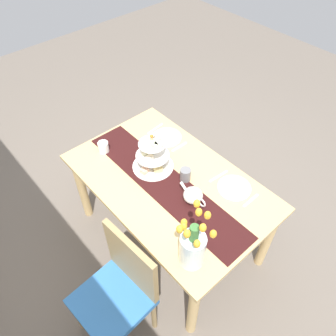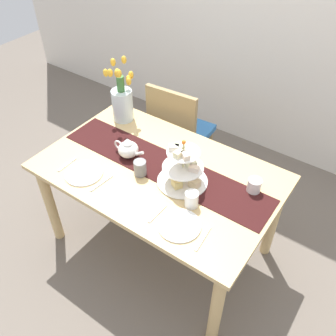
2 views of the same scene
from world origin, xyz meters
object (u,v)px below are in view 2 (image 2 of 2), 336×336
dining_table (159,183)px  dinner_plate_left (84,173)px  chair_left (178,130)px  cream_jug (254,186)px  knife_right (203,238)px  mug_grey (140,168)px  fork_right (157,213)px  mug_white_text (192,199)px  tiered_cake_stand (183,170)px  knife_left (101,183)px  fork_left (67,164)px  dinner_plate_right (179,225)px  tulip_vase (122,100)px  teapot (128,149)px

dining_table → dinner_plate_left: dinner_plate_left is taller
dinner_plate_left → chair_left: bearing=87.5°
cream_jug → knife_right: bearing=-97.3°
cream_jug → mug_grey: 0.67m
fork_right → mug_white_text: (0.12, 0.16, 0.04)m
tiered_cake_stand → knife_left: 0.49m
fork_left → mug_grey: size_ratio=1.58×
fork_left → mug_white_text: size_ratio=1.58×
knife_left → mug_grey: size_ratio=1.79×
tiered_cake_stand → dinner_plate_right: tiered_cake_stand is taller
tiered_cake_stand → dinner_plate_left: bearing=-151.5°
dining_table → chair_left: chair_left is taller
tulip_vase → mug_grey: size_ratio=4.66×
tiered_cake_stand → dinner_plate_left: (-0.53, -0.29, -0.09)m
tiered_cake_stand → knife_left: (-0.38, -0.29, -0.09)m
dining_table → fork_right: (0.20, -0.29, 0.11)m
dinner_plate_left → tiered_cake_stand: bearing=28.5°
dinner_plate_right → fork_right: dinner_plate_right is taller
teapot → knife_right: bearing=-21.5°
knife_right → teapot: bearing=158.5°
dining_table → chair_left: 0.76m
dinner_plate_left → fork_left: 0.15m
tulip_vase → knife_left: tulip_vase is taller
dining_table → fork_left: size_ratio=9.78×
tiered_cake_stand → mug_white_text: size_ratio=3.20×
chair_left → dinner_plate_right: 1.19m
teapot → tulip_vase: 0.44m
chair_left → fork_right: chair_left is taller
dinner_plate_left → knife_left: (0.14, 0.00, -0.00)m
fork_right → knife_right: 0.29m
knife_left → mug_white_text: (0.53, 0.16, 0.04)m
dining_table → tulip_vase: tulip_vase is taller
dinner_plate_left → fork_right: 0.55m
dinner_plate_left → dinner_plate_right: bearing=0.0°
dining_table → teapot: 0.29m
tulip_vase → knife_left: bearing=-60.7°
fork_left → mug_grey: 0.47m
cream_jug → dinner_plate_right: 0.51m
teapot → cream_jug: bearing=12.4°
fork_right → dinner_plate_left: bearing=180.0°
dining_table → fork_left: fork_left is taller
cream_jug → mug_grey: bearing=-156.9°
chair_left → fork_right: bearing=-62.2°
dining_table → fork_right: 0.37m
tulip_vase → fork_right: (0.74, -0.59, -0.15)m
mug_white_text → dinner_plate_left: bearing=-166.6°
tiered_cake_stand → tulip_vase: (-0.72, 0.31, 0.05)m
dining_table → mug_white_text: (0.32, -0.13, 0.16)m
teapot → fork_right: (0.44, -0.29, -0.06)m
chair_left → tulip_vase: (-0.23, -0.37, 0.38)m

